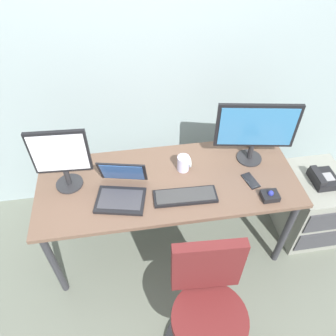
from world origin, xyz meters
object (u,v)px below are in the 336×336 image
Objects in this scene: laptop at (121,190)px; trackball_mouse at (270,196)px; office_chair at (207,312)px; monitor_side at (61,157)px; keyboard at (185,196)px; file_cabinet at (309,205)px; monitor_main at (256,129)px; coffee_mug at (184,163)px; cell_phone at (251,181)px; desk_phone at (323,178)px; banana at (256,141)px.

laptop reaches higher than trackball_mouse.
monitor_side is at bearing 132.46° from office_chair.
trackball_mouse is at bearing -13.79° from monitor_side.
file_cabinet is at bearing 7.24° from keyboard.
monitor_main is at bearing 12.37° from laptop.
monitor_main is at bearing 2.62° from monitor_side.
coffee_mug is (0.04, 0.26, 0.04)m from keyboard.
monitor_side reaches higher than trackball_mouse.
cell_phone is (0.43, -0.18, -0.05)m from coffee_mug.
cell_phone is (1.22, -0.16, -0.25)m from monitor_side.
file_cabinet is at bearing 1.99° from laptop.
monitor_main reaches higher than trackball_mouse.
coffee_mug is (-0.49, -0.03, -0.22)m from monitor_main.
desk_phone is 0.48× the size of keyboard.
file_cabinet is 0.64× the size of office_chair.
office_chair is at bearing -134.06° from trackball_mouse.
office_chair is 2.54× the size of laptop.
file_cabinet is 1.31× the size of monitor_side.
laptop is at bearing -158.51° from coffee_mug.
laptop is 0.96m from trackball_mouse.
monitor_main is 1.19× the size of monitor_side.
monitor_side is at bearing -178.00° from coffee_mug.
trackball_mouse reaches higher than file_cabinet.
coffee_mug reaches higher than cell_phone.
office_chair is at bearing -47.54° from monitor_side.
desk_phone is at bearing -116.78° from file_cabinet.
office_chair is at bearing -87.64° from keyboard.
coffee_mug is 0.61× the size of banana.
keyboard is at bearing 92.36° from office_chair.
monitor_side is 1.09× the size of keyboard.
office_chair is 0.91m from laptop.
banana is (0.10, 0.16, -0.25)m from monitor_main.
office_chair is 4.91× the size of banana.
monitor_main reaches higher than laptop.
monitor_side is 0.43m from laptop.
desk_phone is 0.56m from banana.
cell_phone is (-0.59, -0.05, 0.12)m from desk_phone.
coffee_mug reaches higher than keyboard.
monitor_side reaches higher than office_chair.
coffee_mug is (-1.02, 0.14, 0.17)m from desk_phone.
cell_phone is at bearing -7.35° from monitor_side.
monitor_side reaches higher than desk_phone.
trackball_mouse is (1.29, -0.32, -0.23)m from monitor_side.
office_chair reaches higher than desk_phone.
desk_phone is 0.44× the size of monitor_side.
monitor_side reaches higher than cell_phone.
keyboard is at bearing -17.11° from monitor_side.
monitor_main reaches higher than keyboard.
cell_phone is at bearing -174.14° from file_cabinet.
trackball_mouse is at bearing -99.95° from banana.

